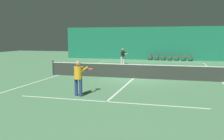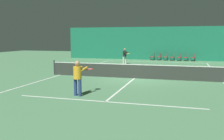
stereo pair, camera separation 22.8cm
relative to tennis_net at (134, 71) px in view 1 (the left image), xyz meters
The scene contains 18 objects.
ground_plane 0.51m from the tennis_net, ahead, with size 60.00×60.00×0.00m, color #4C7F56.
backdrop_curtain 14.62m from the tennis_net, 90.00° to the left, with size 23.00×0.12×4.02m.
court_line_baseline_far 11.91m from the tennis_net, 90.00° to the left, with size 11.00×0.10×0.00m.
court_line_service_far 6.42m from the tennis_net, 90.00° to the left, with size 8.25×0.10×0.00m.
court_line_service_near 6.42m from the tennis_net, 90.00° to the right, with size 8.25×0.10×0.00m.
court_line_sideline_left 5.52m from the tennis_net, behind, with size 0.10×23.80×0.00m.
court_line_sideline_right 5.52m from the tennis_net, ahead, with size 0.10×23.80×0.00m.
court_line_centre 0.51m from the tennis_net, ahead, with size 0.10×12.80×0.00m.
tennis_net is the anchor object (origin of this frame).
player_near 5.93m from the tennis_net, 105.20° to the right, with size 0.68×1.38×1.64m.
player_far 8.93m from the tennis_net, 107.34° to the left, with size 1.03×1.30×1.62m.
courtside_chair_0 14.00m from the tennis_net, 91.88° to the left, with size 0.44×0.44×0.84m.
courtside_chair_1 14.00m from the tennis_net, 88.69° to the left, with size 0.44×0.44×0.84m.
courtside_chair_2 14.04m from the tennis_net, 85.52° to the left, with size 0.44×0.44×0.84m.
courtside_chair_3 14.12m from the tennis_net, 82.37° to the left, with size 0.44×0.44×0.84m.
courtside_chair_4 14.24m from the tennis_net, 79.26° to the left, with size 0.44×0.44×0.84m.
courtside_chair_5 14.41m from the tennis_net, 76.22° to the left, with size 0.44×0.44×0.84m.
courtside_chair_6 14.61m from the tennis_net, 73.26° to the left, with size 0.44×0.44×0.84m.
Camera 1 is at (2.89, -16.27, 2.68)m, focal length 40.00 mm.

